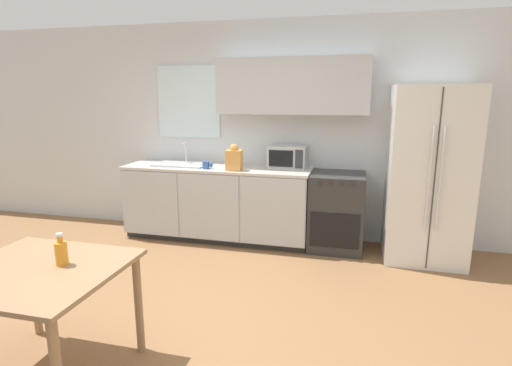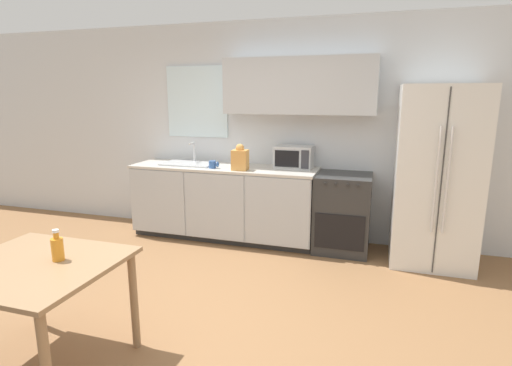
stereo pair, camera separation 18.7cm
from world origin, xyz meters
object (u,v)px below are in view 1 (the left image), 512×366
Objects in this scene: refrigerator at (428,175)px; oven_range at (336,212)px; microwave at (287,157)px; drink_bottle at (61,252)px; coffee_mug at (207,165)px; dining_table at (38,285)px.

oven_range is at bearing 176.40° from refrigerator.
oven_range is 2.01× the size of microwave.
refrigerator is 4.23× the size of microwave.
oven_range is at bearing 59.48° from drink_bottle.
microwave is 2.17× the size of drink_bottle.
oven_range is 1.65m from coffee_mug.
coffee_mug is at bearing -173.67° from oven_range.
drink_bottle reaches higher than dining_table.
microwave is 3.10m from dining_table.
refrigerator reaches higher than oven_range.
microwave is 3.71× the size of coffee_mug.
coffee_mug is 0.59× the size of drink_bottle.
dining_table is (-1.69, -2.76, 0.20)m from oven_range.
refrigerator is 9.20× the size of drink_bottle.
coffee_mug reaches higher than dining_table.
oven_range is 0.88m from microwave.
oven_range reaches higher than dining_table.
microwave is (-0.62, 0.13, 0.61)m from oven_range.
refrigerator is at bearing -3.60° from oven_range.
drink_bottle is at bearing -90.36° from coffee_mug.
oven_range is at bearing -11.44° from microwave.
drink_bottle is (-1.57, -2.67, 0.39)m from oven_range.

